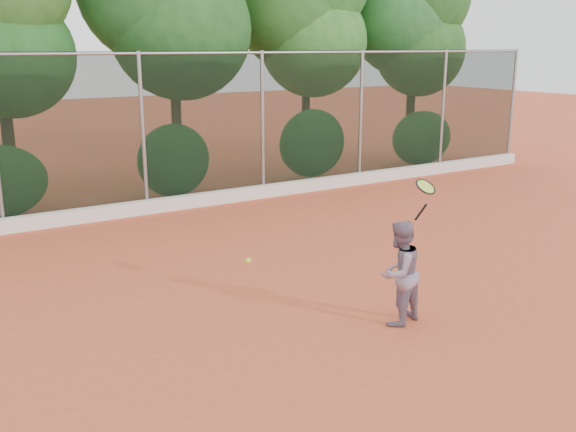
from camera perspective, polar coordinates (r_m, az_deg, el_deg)
ground at (r=8.81m, az=3.48°, el=-9.32°), size 80.00×80.00×0.00m
concrete_curb at (r=14.56m, az=-12.17°, el=0.83°), size 24.00×0.20×0.30m
tennis_player at (r=8.61m, az=9.83°, el=-5.00°), size 0.80×0.69×1.42m
chainlink_fence at (r=14.42m, az=-12.79°, el=7.57°), size 24.09×0.09×3.50m
foliage_backdrop at (r=16.07m, az=-17.71°, el=17.07°), size 23.70×3.63×7.55m
tennis_racket at (r=8.40m, az=12.09°, el=2.31°), size 0.32×0.30×0.57m
tennis_ball_in_flight at (r=7.15m, az=-3.54°, el=-3.98°), size 0.07×0.07×0.07m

